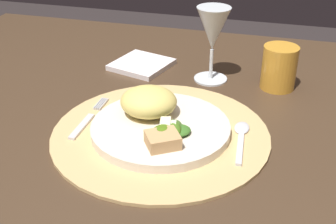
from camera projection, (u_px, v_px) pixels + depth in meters
name	position (u px, v px, depth m)	size (l,w,h in m)	color
dining_table	(163.00, 160.00, 0.92)	(1.34, 0.99, 0.75)	#443020
placemat	(161.00, 134.00, 0.79)	(0.39, 0.39, 0.01)	tan
dinner_plate	(161.00, 128.00, 0.78)	(0.25, 0.25, 0.02)	silver
pasta_serving	(149.00, 102.00, 0.80)	(0.10, 0.10, 0.05)	#E6CD68
salad_greens	(170.00, 130.00, 0.74)	(0.07, 0.08, 0.02)	#306831
bread_piece	(163.00, 140.00, 0.72)	(0.05, 0.05, 0.02)	tan
fork	(88.00, 119.00, 0.82)	(0.01, 0.15, 0.00)	silver
spoon	(241.00, 134.00, 0.78)	(0.03, 0.14, 0.01)	silver
napkin	(142.00, 65.00, 1.05)	(0.12, 0.12, 0.01)	white
wine_glass	(213.00, 31.00, 0.94)	(0.07, 0.07, 0.16)	silver
amber_tumbler	(279.00, 67.00, 0.94)	(0.07, 0.07, 0.09)	gold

